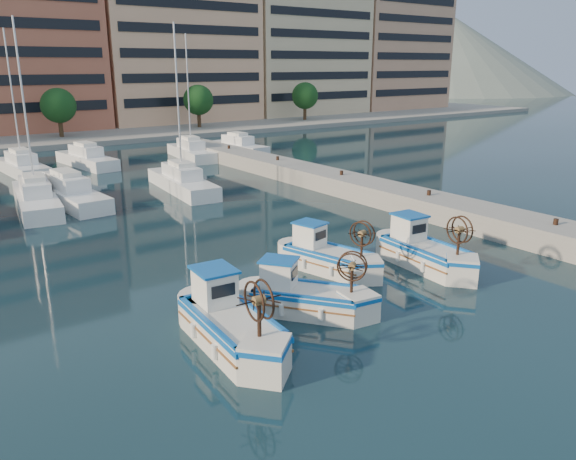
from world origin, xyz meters
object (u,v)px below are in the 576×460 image
object	(u,v)px
fishing_boat_b	(304,295)
fishing_boat_a	(230,322)
fishing_boat_c	(327,255)
fishing_boat_d	(424,250)

from	to	relation	value
fishing_boat_b	fishing_boat_a	bearing A→B (deg)	151.69
fishing_boat_a	fishing_boat_c	distance (m)	7.77
fishing_boat_a	fishing_boat_b	xyz separation A→B (m)	(3.42, 0.54, -0.11)
fishing_boat_b	fishing_boat_c	size ratio (longest dim) A/B	0.96
fishing_boat_b	fishing_boat_d	world-z (taller)	fishing_boat_d
fishing_boat_c	fishing_boat_d	world-z (taller)	fishing_boat_d
fishing_boat_a	fishing_boat_c	world-z (taller)	fishing_boat_a
fishing_boat_b	fishing_boat_c	bearing A→B (deg)	2.38
fishing_boat_c	fishing_boat_d	bearing A→B (deg)	-43.60
fishing_boat_d	fishing_boat_c	bearing A→B (deg)	155.29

